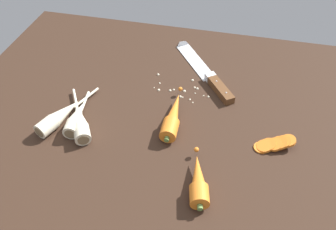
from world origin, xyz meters
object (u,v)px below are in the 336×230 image
at_px(parsnip_mid_left, 60,116).
at_px(whole_carrot, 173,116).
at_px(parsnip_mid_right, 76,119).
at_px(whole_carrot_second, 198,181).
at_px(parsnip_front, 80,121).
at_px(chefs_knife, 201,67).
at_px(carrot_slice_stack, 274,144).

bearing_deg(parsnip_mid_left, whole_carrot, 12.90).
height_order(parsnip_mid_left, parsnip_mid_right, same).
distance_m(whole_carrot_second, parsnip_mid_right, 0.36).
xyz_separation_m(parsnip_front, parsnip_mid_left, (-0.06, 0.00, -0.00)).
distance_m(chefs_knife, carrot_slice_stack, 0.35).
distance_m(whole_carrot, whole_carrot_second, 0.21).
bearing_deg(parsnip_front, carrot_slice_stack, 5.03).
xyz_separation_m(whole_carrot, parsnip_front, (-0.23, -0.07, -0.00)).
height_order(whole_carrot_second, parsnip_front, whole_carrot_second).
xyz_separation_m(chefs_knife, whole_carrot, (-0.04, -0.25, 0.01)).
bearing_deg(chefs_knife, whole_carrot_second, -81.66).
relative_size(parsnip_mid_left, parsnip_mid_right, 1.20).
distance_m(whole_carrot, parsnip_mid_right, 0.25).
relative_size(whole_carrot, whole_carrot_second, 1.25).
distance_m(chefs_knife, parsnip_mid_left, 0.45).
bearing_deg(whole_carrot, whole_carrot_second, -61.98).
relative_size(chefs_knife, whole_carrot, 1.46).
xyz_separation_m(whole_carrot, whole_carrot_second, (0.10, -0.18, 0.00)).
distance_m(parsnip_mid_right, carrot_slice_stack, 0.50).
xyz_separation_m(whole_carrot_second, parsnip_mid_left, (-0.39, 0.12, -0.00)).
bearing_deg(carrot_slice_stack, parsnip_mid_left, -176.02).
height_order(chefs_knife, parsnip_mid_left, parsnip_mid_left).
relative_size(whole_carrot, parsnip_mid_right, 1.18).
xyz_separation_m(whole_carrot_second, parsnip_front, (-0.33, 0.11, -0.00)).
distance_m(parsnip_front, parsnip_mid_left, 0.06).
height_order(whole_carrot_second, parsnip_mid_left, whole_carrot_second).
xyz_separation_m(chefs_knife, whole_carrot_second, (0.06, -0.43, 0.01)).
xyz_separation_m(parsnip_mid_left, carrot_slice_stack, (0.55, 0.04, -0.01)).
height_order(chefs_knife, parsnip_mid_right, parsnip_mid_right).
height_order(parsnip_mid_right, carrot_slice_stack, parsnip_mid_right).
relative_size(parsnip_front, carrot_slice_stack, 1.97).
bearing_deg(carrot_slice_stack, whole_carrot, 173.90).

